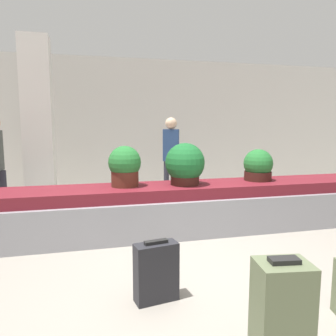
# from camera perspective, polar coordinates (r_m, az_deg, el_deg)

# --- Properties ---
(ground_plane) EXTENTS (18.00, 18.00, 0.00)m
(ground_plane) POSITION_cam_1_polar(r_m,az_deg,el_deg) (3.58, 6.13, -18.45)
(ground_plane) COLOR gray
(back_wall) EXTENTS (18.00, 0.06, 3.20)m
(back_wall) POSITION_cam_1_polar(r_m,az_deg,el_deg) (8.38, -6.17, 7.71)
(back_wall) COLOR beige
(back_wall) RESTS_ON ground_plane
(carousel) EXTENTS (8.73, 0.95, 0.70)m
(carousel) POSITION_cam_1_polar(r_m,az_deg,el_deg) (4.84, 0.00, -7.20)
(carousel) COLOR gray
(carousel) RESTS_ON ground_plane
(pillar) EXTENTS (0.53, 0.53, 3.20)m
(pillar) POSITION_cam_1_polar(r_m,az_deg,el_deg) (6.77, -21.65, 7.29)
(pillar) COLOR silver
(pillar) RESTS_ON ground_plane
(suitcase_1) EXTENTS (0.36, 0.29, 0.78)m
(suitcase_1) POSITION_cam_1_polar(r_m,az_deg,el_deg) (2.31, 19.21, -23.82)
(suitcase_1) COLOR #5B6647
(suitcase_1) RESTS_ON ground_plane
(suitcase_3) EXTENTS (0.41, 0.23, 0.56)m
(suitcase_3) POSITION_cam_1_polar(r_m,az_deg,el_deg) (3.05, -2.07, -17.62)
(suitcase_3) COLOR #232328
(suitcase_3) RESTS_ON ground_plane
(potted_plant_0) EXTENTS (0.45, 0.45, 0.49)m
(potted_plant_0) POSITION_cam_1_polar(r_m,az_deg,el_deg) (5.33, 15.41, 0.31)
(potted_plant_0) COLOR #381914
(potted_plant_0) RESTS_ON carousel
(potted_plant_1) EXTENTS (0.58, 0.58, 0.61)m
(potted_plant_1) POSITION_cam_1_polar(r_m,az_deg,el_deg) (4.76, 2.98, 0.55)
(potted_plant_1) COLOR #381914
(potted_plant_1) RESTS_ON carousel
(potted_plant_2) EXTENTS (0.46, 0.46, 0.58)m
(potted_plant_2) POSITION_cam_1_polar(r_m,az_deg,el_deg) (4.67, -7.55, 0.30)
(potted_plant_2) COLOR #4C2319
(potted_plant_2) RESTS_ON carousel
(traveler_2) EXTENTS (0.36, 0.29, 1.72)m
(traveler_2) POSITION_cam_1_polar(r_m,az_deg,el_deg) (6.79, 0.53, 3.00)
(traveler_2) COLOR #282833
(traveler_2) RESTS_ON ground_plane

